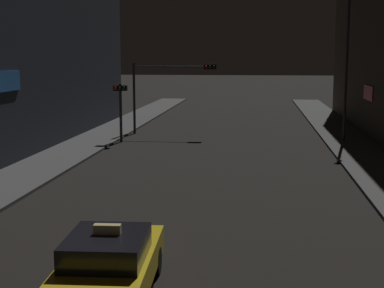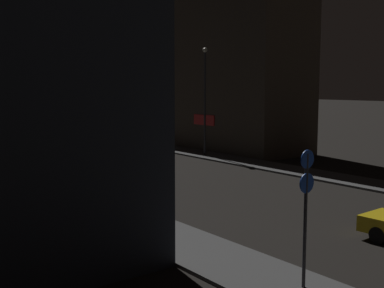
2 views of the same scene
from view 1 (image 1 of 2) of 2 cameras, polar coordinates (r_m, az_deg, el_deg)
sidewalk_left at (r=34.61m, az=-9.76°, el=0.40°), size 2.91×66.04×0.12m
sidewalk_right at (r=33.66m, az=15.73°, el=-0.04°), size 2.91×66.04×0.12m
taxi at (r=12.25m, az=-8.34°, el=-11.87°), size 2.02×4.53×1.62m
traffic_light_overhead at (r=36.86m, az=-2.37°, el=6.30°), size 5.44×0.41×4.61m
traffic_light_left_kerb at (r=33.71m, az=-7.18°, el=4.38°), size 0.80×0.42×3.44m
street_lamp_far_block at (r=34.36m, az=15.26°, el=8.79°), size 0.39×0.39×8.65m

